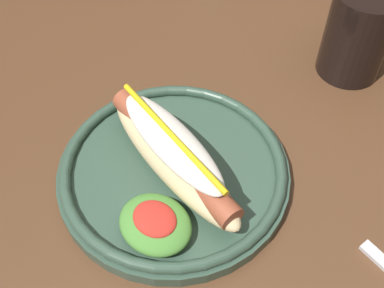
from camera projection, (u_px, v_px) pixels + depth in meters
The scene contains 3 objects.
dining_table at pixel (302, 147), 0.66m from camera, with size 1.50×0.88×0.74m.
hot_dog_plate at pixel (172, 169), 0.50m from camera, with size 0.25×0.25×0.08m.
soda_cup at pixel (359, 34), 0.58m from camera, with size 0.08×0.08×0.11m, color black.
Camera 1 is at (0.15, -0.41, 1.17)m, focal length 44.99 mm.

